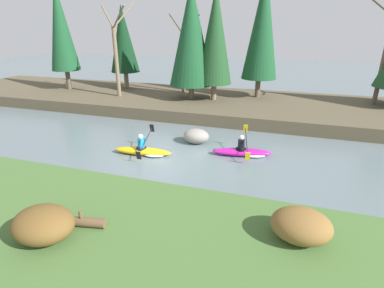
{
  "coord_description": "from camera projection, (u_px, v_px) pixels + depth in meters",
  "views": [
    {
      "loc": [
        4.78,
        -11.21,
        5.58
      ],
      "look_at": [
        0.93,
        0.89,
        0.55
      ],
      "focal_mm": 28.0,
      "sensor_mm": 36.0,
      "label": 1
    }
  ],
  "objects": [
    {
      "name": "boulder_midstream",
      "position": [
        196.0,
        136.0,
        15.17
      ],
      "size": [
        1.31,
        1.03,
        0.74
      ],
      "color": "gray",
      "rests_on": "ground"
    },
    {
      "name": "conifer_tree_centre",
      "position": [
        215.0,
        35.0,
        19.47
      ],
      "size": [
        2.35,
        2.35,
        7.38
      ],
      "color": "#7A664C",
      "rests_on": "riverbank_far"
    },
    {
      "name": "bare_tree_upstream",
      "position": [
        117.0,
        53.0,
        21.03
      ],
      "size": [
        3.55,
        3.5,
        6.43
      ],
      "color": "#7A664C",
      "rests_on": "riverbank_far"
    },
    {
      "name": "conifer_tree_mid_right",
      "position": [
        263.0,
        25.0,
        20.01
      ],
      "size": [
        2.45,
        2.45,
        8.42
      ],
      "color": "brown",
      "rests_on": "riverbank_far"
    },
    {
      "name": "shrub_clump_second",
      "position": [
        301.0,
        225.0,
        6.94
      ],
      "size": [
        1.4,
        1.17,
        0.76
      ],
      "color": "brown",
      "rests_on": "riverbank_near"
    },
    {
      "name": "ground_plane",
      "position": [
        166.0,
        160.0,
        13.34
      ],
      "size": [
        90.0,
        90.0,
        0.0
      ],
      "primitive_type": "plane",
      "color": "slate"
    },
    {
      "name": "shrub_clump_nearest",
      "position": [
        43.0,
        224.0,
        6.95
      ],
      "size": [
        1.49,
        1.24,
        0.8
      ],
      "color": "brown",
      "rests_on": "riverbank_near"
    },
    {
      "name": "driftwood_log",
      "position": [
        74.0,
        221.0,
        7.52
      ],
      "size": [
        1.64,
        0.54,
        0.44
      ],
      "rotation": [
        0.0,
        0.0,
        0.19
      ],
      "color": "brown",
      "rests_on": "riverbank_near"
    },
    {
      "name": "riverbank_near",
      "position": [
        71.0,
        244.0,
        7.57
      ],
      "size": [
        44.0,
        5.82,
        0.89
      ],
      "color": "#476B33",
      "rests_on": "ground"
    },
    {
      "name": "kayaker_lead",
      "position": [
        244.0,
        152.0,
        13.73
      ],
      "size": [
        2.79,
        2.06,
        1.2
      ],
      "rotation": [
        0.0,
        0.0,
        0.21
      ],
      "color": "#C61999",
      "rests_on": "ground"
    },
    {
      "name": "riverbank_far",
      "position": [
        215.0,
        104.0,
        21.44
      ],
      "size": [
        44.0,
        8.33,
        0.75
      ],
      "color": "brown",
      "rests_on": "ground"
    },
    {
      "name": "kayaker_middle",
      "position": [
        145.0,
        151.0,
        13.82
      ],
      "size": [
        2.79,
        2.07,
        1.2
      ],
      "rotation": [
        0.0,
        0.0,
        0.11
      ],
      "color": "yellow",
      "rests_on": "ground"
    },
    {
      "name": "bare_tree_mid_upstream",
      "position": [
        184.0,
        55.0,
        22.45
      ],
      "size": [
        3.26,
        3.22,
        5.88
      ],
      "color": "brown",
      "rests_on": "riverbank_far"
    },
    {
      "name": "conifer_tree_mid_left",
      "position": [
        191.0,
        35.0,
        19.69
      ],
      "size": [
        2.98,
        2.98,
        7.6
      ],
      "color": "brown",
      "rests_on": "riverbank_far"
    },
    {
      "name": "conifer_tree_left",
      "position": [
        123.0,
        39.0,
        23.7
      ],
      "size": [
        2.3,
        2.3,
        6.39
      ],
      "color": "#7A664C",
      "rests_on": "riverbank_far"
    },
    {
      "name": "conifer_tree_far_left",
      "position": [
        60.0,
        27.0,
        22.85
      ],
      "size": [
        2.21,
        2.21,
        7.97
      ],
      "color": "brown",
      "rests_on": "riverbank_far"
    }
  ]
}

